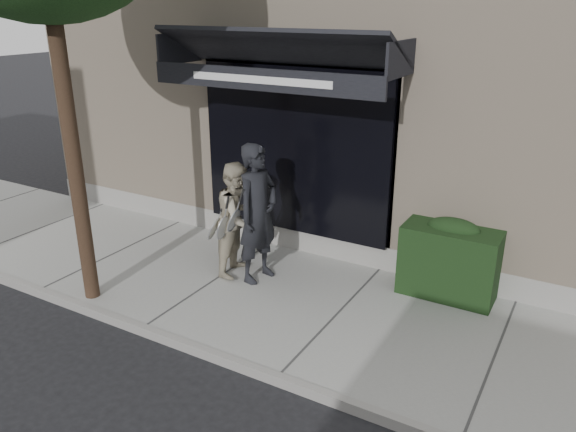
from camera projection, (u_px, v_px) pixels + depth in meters
The scene contains 7 objects.
ground at pixel (338, 320), 7.50m from camera, with size 80.00×80.00×0.00m, color black.
sidewalk at pixel (338, 317), 7.48m from camera, with size 20.00×3.00×0.12m, color gray.
curb at pixel (279, 379), 6.22m from camera, with size 20.00×0.10×0.14m, color gray.
building_facade at pixel (455, 73), 10.54m from camera, with size 14.30×8.04×5.64m.
hedge at pixel (450, 259), 7.77m from camera, with size 1.30×0.70×1.14m.
pedestrian_front at pixel (258, 214), 8.05m from camera, with size 0.82×0.85×2.05m.
pedestrian_back at pixel (239, 219), 8.31m from camera, with size 0.75×0.91×1.72m.
Camera 1 is at (2.67, -5.97, 3.98)m, focal length 35.00 mm.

